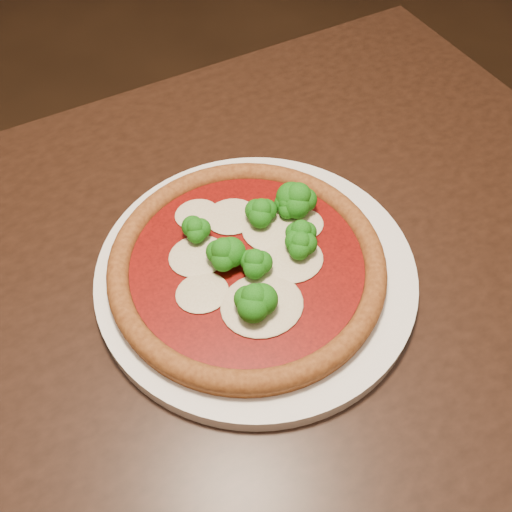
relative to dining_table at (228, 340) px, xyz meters
name	(u,v)px	position (x,y,z in m)	size (l,w,h in m)	color
floor	(262,365)	(0.15, 0.25, -0.64)	(4.00, 4.00, 0.00)	black
dining_table	(228,340)	(0.00, 0.00, 0.00)	(1.14, 0.88, 0.75)	black
plate	(256,273)	(0.04, 0.00, 0.12)	(0.35, 0.35, 0.02)	white
pizza	(250,261)	(0.03, 0.01, 0.14)	(0.30, 0.30, 0.06)	brown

